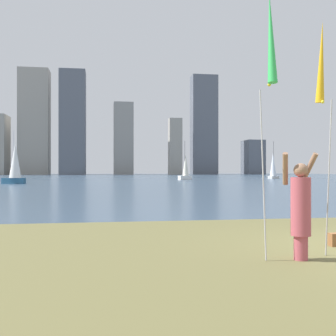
% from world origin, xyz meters
% --- Properties ---
extents(ground, '(120.00, 138.00, 0.12)m').
position_xyz_m(ground, '(0.00, 50.95, -0.06)').
color(ground, brown).
extents(person, '(0.68, 0.50, 1.85)m').
position_xyz_m(person, '(-1.99, -0.83, 0.91)').
color(person, '#B24C59').
rests_on(person, ground).
extents(kite_flag_left, '(0.16, 0.64, 4.53)m').
position_xyz_m(kite_flag_left, '(-2.61, -1.00, 3.65)').
color(kite_flag_left, '#B2B2B7').
rests_on(kite_flag_left, ground).
extents(kite_flag_right, '(0.16, 0.50, 4.26)m').
position_xyz_m(kite_flag_right, '(-1.38, -0.43, 3.43)').
color(kite_flag_right, '#B2B2B7').
rests_on(kite_flag_right, ground).
extents(bag, '(0.20, 0.18, 0.26)m').
position_xyz_m(bag, '(-0.72, 0.24, 0.13)').
color(bag, brown).
rests_on(bag, ground).
extents(sailboat_2, '(1.92, 1.36, 5.45)m').
position_xyz_m(sailboat_2, '(6.07, 49.35, 1.62)').
color(sailboat_2, white).
rests_on(sailboat_2, ground).
extents(sailboat_3, '(2.10, 1.75, 5.88)m').
position_xyz_m(sailboat_3, '(20.90, 53.74, 1.97)').
color(sailboat_3, silver).
rests_on(sailboat_3, ground).
extents(sailboat_4, '(2.51, 1.53, 5.43)m').
position_xyz_m(sailboat_4, '(-14.33, 37.30, 2.10)').
color(sailboat_4, '#2D6084').
rests_on(sailboat_4, ground).
extents(skyline_tower_1, '(7.71, 6.21, 27.74)m').
position_xyz_m(skyline_tower_1, '(-23.20, 106.09, 13.87)').
color(skyline_tower_1, gray).
rests_on(skyline_tower_1, ground).
extents(skyline_tower_2, '(6.56, 6.49, 26.96)m').
position_xyz_m(skyline_tower_2, '(-13.07, 102.71, 13.48)').
color(skyline_tower_2, '#565B66').
rests_on(skyline_tower_2, ground).
extents(skyline_tower_3, '(5.11, 3.99, 19.08)m').
position_xyz_m(skyline_tower_3, '(0.06, 102.79, 9.54)').
color(skyline_tower_3, gray).
rests_on(skyline_tower_3, ground).
extents(skyline_tower_4, '(3.39, 3.12, 14.94)m').
position_xyz_m(skyline_tower_4, '(13.68, 101.06, 7.47)').
color(skyline_tower_4, gray).
rests_on(skyline_tower_4, ground).
extents(skyline_tower_5, '(7.01, 4.33, 27.21)m').
position_xyz_m(skyline_tower_5, '(22.24, 103.83, 13.60)').
color(skyline_tower_5, '#565B66').
rests_on(skyline_tower_5, ground).
extents(skyline_tower_6, '(4.93, 6.86, 9.54)m').
position_xyz_m(skyline_tower_6, '(36.46, 104.00, 4.77)').
color(skyline_tower_6, '#565B66').
rests_on(skyline_tower_6, ground).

